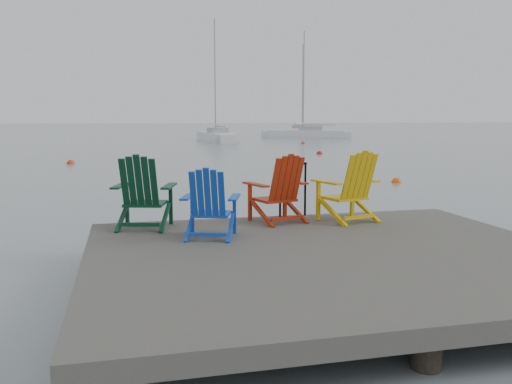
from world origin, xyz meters
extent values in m
plane|color=slate|center=(0.00, 0.00, 0.00)|extent=(400.00, 400.00, 0.00)
cube|color=#282724|center=(0.00, 0.00, 0.40)|extent=(6.00, 5.00, 0.20)
cylinder|color=black|center=(-2.70, 2.20, -0.30)|extent=(0.26, 0.26, 1.20)
cylinder|color=black|center=(0.00, 2.20, -0.30)|extent=(0.26, 0.26, 1.20)
cylinder|color=black|center=(2.70, 2.20, -0.30)|extent=(0.26, 0.26, 1.20)
cylinder|color=black|center=(0.03, 2.45, 0.95)|extent=(0.04, 0.04, 0.90)
cylinder|color=black|center=(0.47, 2.45, 0.95)|extent=(0.04, 0.04, 0.90)
cylinder|color=black|center=(0.25, 2.45, 1.38)|extent=(0.48, 0.04, 0.04)
cylinder|color=black|center=(0.25, 2.45, 1.05)|extent=(0.44, 0.03, 0.03)
cube|color=#09341E|center=(-2.19, 2.10, 0.85)|extent=(0.70, 0.65, 0.04)
cube|color=#09341E|center=(-2.46, 2.40, 0.81)|extent=(0.07, 0.07, 0.61)
cube|color=#09341E|center=(-1.80, 2.21, 0.81)|extent=(0.07, 0.07, 0.61)
cube|color=#09341E|center=(-2.55, 2.18, 1.13)|extent=(0.30, 0.67, 0.03)
cube|color=#09341E|center=(-1.84, 1.98, 1.13)|extent=(0.30, 0.67, 0.03)
cube|color=#09341E|center=(-2.28, 1.76, 1.22)|extent=(0.59, 0.41, 0.75)
cube|color=#1141B1|center=(-1.32, 1.21, 0.81)|extent=(0.63, 0.59, 0.04)
cube|color=#1141B1|center=(-1.56, 1.49, 0.77)|extent=(0.06, 0.06, 0.54)
cube|color=#1141B1|center=(-0.98, 1.30, 0.77)|extent=(0.06, 0.06, 0.54)
cube|color=#1141B1|center=(-1.64, 1.30, 1.05)|extent=(0.29, 0.59, 0.03)
cube|color=#1141B1|center=(-1.02, 1.10, 1.05)|extent=(0.29, 0.59, 0.03)
cube|color=#1141B1|center=(-1.42, 0.92, 1.13)|extent=(0.53, 0.38, 0.66)
cube|color=#9C220B|center=(-0.16, 2.10, 0.84)|extent=(0.68, 0.64, 0.04)
cube|color=#9C220B|center=(-0.54, 2.21, 0.80)|extent=(0.06, 0.06, 0.60)
cube|color=#9C220B|center=(0.10, 2.40, 0.80)|extent=(0.06, 0.06, 0.60)
cube|color=#9C220B|center=(-0.50, 1.98, 1.11)|extent=(0.30, 0.66, 0.03)
cube|color=#9C220B|center=(0.19, 2.18, 1.11)|extent=(0.30, 0.66, 0.03)
cube|color=#9C220B|center=(-0.07, 1.77, 1.20)|extent=(0.58, 0.41, 0.73)
cube|color=gold|center=(0.95, 1.91, 0.86)|extent=(0.71, 0.66, 0.04)
cube|color=gold|center=(0.55, 2.03, 0.81)|extent=(0.07, 0.07, 0.62)
cube|color=gold|center=(1.22, 2.22, 0.81)|extent=(0.07, 0.07, 0.62)
cube|color=gold|center=(0.59, 1.79, 1.14)|extent=(0.31, 0.69, 0.03)
cube|color=gold|center=(1.32, 1.99, 1.14)|extent=(0.31, 0.69, 0.03)
cube|color=gold|center=(1.04, 1.56, 1.23)|extent=(0.60, 0.42, 0.76)
cube|color=silver|center=(5.69, 42.85, 0.25)|extent=(2.63, 8.21, 1.10)
cube|color=#9E9EA3|center=(5.72, 42.44, 0.95)|extent=(1.63, 2.52, 0.55)
cylinder|color=gray|center=(5.66, 43.25, 5.86)|extent=(0.12, 0.12, 10.12)
cube|color=silver|center=(19.10, 58.85, 0.25)|extent=(6.30, 8.13, 1.10)
cube|color=#9E9EA3|center=(18.88, 58.50, 0.95)|extent=(2.61, 2.91, 0.55)
cylinder|color=gray|center=(19.33, 59.20, 5.98)|extent=(0.12, 0.12, 10.36)
cube|color=white|center=(16.45, 48.91, 0.25)|extent=(8.38, 5.29, 1.10)
cube|color=#9E9EA3|center=(16.82, 48.75, 0.95)|extent=(2.86, 2.37, 0.55)
cylinder|color=gray|center=(16.07, 49.08, 5.94)|extent=(0.12, 0.12, 10.27)
sphere|color=#E4560D|center=(6.29, 10.15, 0.00)|extent=(0.33, 0.33, 0.33)
sphere|color=red|center=(-4.95, 20.37, 0.00)|extent=(0.37, 0.37, 0.37)
sphere|color=red|center=(8.69, 24.03, 0.00)|extent=(0.37, 0.37, 0.37)
sphere|color=#C1330B|center=(11.88, 36.56, 0.00)|extent=(0.33, 0.33, 0.33)
camera|label=1|loc=(-2.46, -6.14, 2.15)|focal=38.00mm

